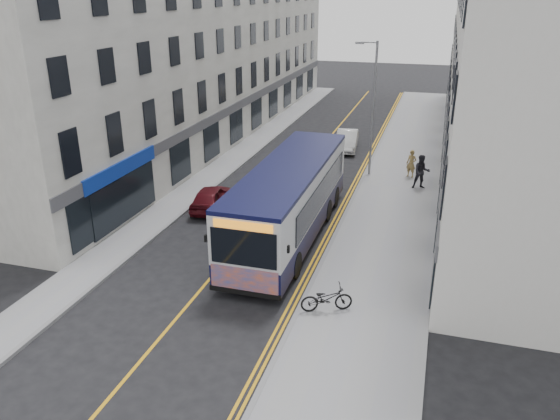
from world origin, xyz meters
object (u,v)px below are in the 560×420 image
Objects in this scene: pedestrian_far at (422,172)px; car_white at (347,140)px; streetlamp at (372,105)px; city_bus at (290,198)px; pedestrian_near at (411,164)px; car_maroon at (211,197)px; bicycle at (327,298)px.

pedestrian_far is 0.47× the size of car_white.
streetlamp is 0.66× the size of city_bus.
streetlamp is 4.28m from pedestrian_near.
pedestrian_far is at bearing 56.65° from city_bus.
pedestrian_far reaches higher than car_white.
pedestrian_far is 0.53× the size of car_maroon.
pedestrian_far is at bearing -58.24° from car_white.
bicycle is 14.32m from pedestrian_far.
pedestrian_near is at bearing -53.29° from car_white.
streetlamp is 4.94m from pedestrian_far.
streetlamp reaches higher than car_maroon.
city_bus reaches higher than pedestrian_near.
streetlamp reaches higher than bicycle.
city_bus is 9.94m from pedestrian_far.
bicycle is 0.51× the size of car_maroon.
bicycle is (0.79, -15.86, -3.78)m from streetlamp.
bicycle is 11.27m from car_maroon.
pedestrian_far is (3.24, -1.76, -3.29)m from streetlamp.
city_bus reaches higher than bicycle.
bicycle is 21.51m from car_white.
city_bus is at bearing -102.41° from streetlamp.
streetlamp is 1.95× the size of car_white.
car_maroon is at bearing -163.15° from pedestrian_far.
city_bus is 3.31× the size of car_maroon.
city_bus is 15.51m from car_white.
pedestrian_near is (2.55, 0.15, -3.43)m from streetlamp.
car_white is (-2.30, 5.43, -3.71)m from streetlamp.
car_white is at bearing -15.63° from bicycle.
pedestrian_far reaches higher than pedestrian_near.
car_white is (-0.09, 15.46, -1.24)m from city_bus.
car_maroon is (-10.33, -6.03, -0.47)m from pedestrian_far.
pedestrian_far is 9.08m from car_white.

